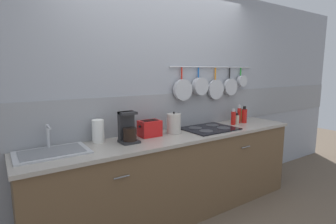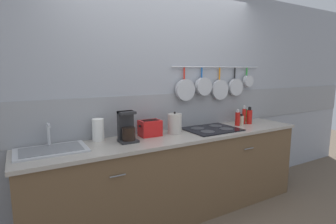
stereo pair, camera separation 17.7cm
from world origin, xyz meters
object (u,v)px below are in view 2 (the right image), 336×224
Objects in this scene: bottle_cooking_wine at (241,120)px; paper_towel_roll at (98,130)px; bottle_vinegar at (246,116)px; bottle_olive_oil at (238,118)px; bottle_dish_soap at (244,116)px; bottle_hot_sauce at (249,116)px; coffee_maker at (127,129)px; kettle at (175,124)px; toaster at (150,128)px.

paper_towel_roll is at bearing 175.42° from bottle_cooking_wine.
bottle_vinegar is at bearing -0.66° from paper_towel_roll.
paper_towel_roll is at bearing 174.86° from bottle_olive_oil.
bottle_dish_soap is 1.09× the size of bottle_hot_sauce.
coffee_maker reaches higher than bottle_vinegar.
bottle_dish_soap is at bearing -0.30° from kettle.
bottle_cooking_wine is 0.14m from bottle_hot_sauce.
kettle reaches higher than toaster.
toaster is 1.20m from bottle_olive_oil.
paper_towel_roll is 0.74× the size of coffee_maker.
bottle_olive_oil is (1.49, 0.01, -0.03)m from coffee_maker.
paper_towel_roll is 0.91× the size of bottle_dish_soap.
bottle_olive_oil is at bearing -178.62° from bottle_hot_sauce.
coffee_maker is at bearing -35.01° from paper_towel_roll.
bottle_vinegar is (0.07, 0.13, -0.02)m from bottle_hot_sauce.
bottle_vinegar is (1.48, 0.06, -0.01)m from toaster.
bottle_olive_oil is 0.22m from bottle_hot_sauce.
kettle is 0.91m from bottle_olive_oil.
bottle_olive_oil reaches higher than bottle_vinegar.
bottle_cooking_wine is at bearing 0.84° from coffee_maker.
bottle_olive_oil is at bearing -3.61° from toaster.
coffee_maker is 1.23× the size of kettle.
kettle is 1.13m from bottle_hot_sauce.
bottle_olive_oil is at bearing -5.14° from paper_towel_roll.
bottle_vinegar is (0.29, 0.13, -0.01)m from bottle_olive_oil.
coffee_maker is 0.31m from toaster.
bottle_olive_oil is 0.32m from bottle_vinegar.
bottle_dish_soap is (0.14, 0.03, 0.02)m from bottle_olive_oil.
bottle_vinegar is (1.20, 0.10, -0.03)m from kettle.
coffee_maker is 1.74× the size of bottle_vinegar.
bottle_dish_soap reaches higher than bottle_vinegar.
coffee_maker is 1.24× the size of bottle_dish_soap.
toaster is at bearing 177.10° from bottle_cooking_wine.
bottle_cooking_wine is at bearing 8.42° from bottle_olive_oil.
bottle_hot_sauce is (0.07, -0.03, -0.01)m from bottle_dish_soap.
coffee_maker reaches higher than bottle_dish_soap.
bottle_vinegar is (0.14, 0.10, -0.03)m from bottle_dish_soap.
toaster is 1.41m from bottle_hot_sauce.
bottle_cooking_wine is 0.63× the size of bottle_hot_sauce.
bottle_dish_soap is at bearing 12.39° from bottle_olive_oil.
coffee_maker reaches higher than kettle.
bottle_dish_soap is at bearing -1.88° from toaster.
kettle is 1.06m from bottle_dish_soap.
bottle_dish_soap reaches higher than paper_towel_roll.
kettle is (0.82, -0.12, -0.00)m from paper_towel_roll.
bottle_cooking_wine is at bearing -2.90° from toaster.
bottle_dish_soap reaches higher than bottle_cooking_wine.
bottle_hot_sauce reaches higher than bottle_vinegar.
coffee_maker is at bearing -163.40° from toaster.
coffee_maker is 1.25× the size of toaster.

